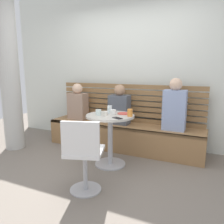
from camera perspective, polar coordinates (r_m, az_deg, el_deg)
ground at (r=2.98m, az=-6.40°, el=-16.47°), size 8.00×8.00×0.00m
back_wall at (r=4.14m, az=5.25°, el=11.98°), size 5.20×0.10×2.90m
concrete_pillar at (r=4.15m, az=-24.89°, el=10.34°), size 0.32×0.32×2.80m
booth_bench at (r=3.90m, az=2.74°, el=-6.24°), size 2.70×0.52×0.44m
booth_backrest at (r=3.99m, az=4.12°, el=2.37°), size 2.65×0.04×0.67m
cafe_table at (r=3.16m, az=-0.46°, el=-4.68°), size 0.68×0.68×0.74m
white_chair at (r=2.48m, az=-7.34°, el=-10.56°), size 0.50×0.50×0.85m
person_adult at (r=3.54m, az=15.75°, el=1.26°), size 0.34×0.22×0.80m
person_child_left at (r=3.81m, az=1.92°, el=1.38°), size 0.34×0.22×0.68m
person_child_middle at (r=4.22m, az=-8.76°, el=2.15°), size 0.34×0.22×0.67m
cup_glass_short at (r=3.09m, az=-3.46°, el=-0.10°), size 0.08×0.08×0.08m
cup_water_clear at (r=3.23m, az=-0.61°, el=0.66°), size 0.07×0.07×0.11m
cup_ceramic_white at (r=3.13m, az=0.29°, el=-0.04°), size 0.08×0.08×0.07m
cup_tumbler_orange at (r=3.02m, az=4.62°, el=-0.19°), size 0.07×0.07×0.10m
cup_espresso_small at (r=3.07m, az=-1.61°, el=-0.40°), size 0.06×0.06×0.05m
plate_small at (r=3.19m, az=2.96°, el=-0.37°), size 0.17×0.17×0.01m
phone_on_table at (r=2.90m, az=1.38°, el=-1.55°), size 0.16×0.13×0.01m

